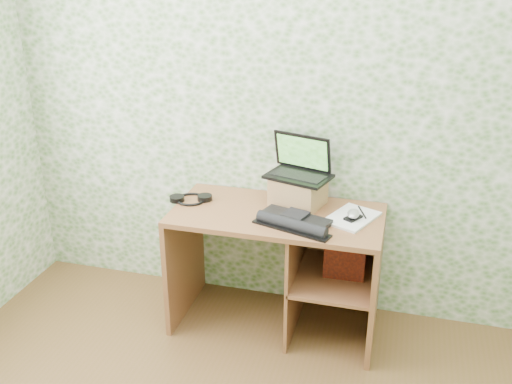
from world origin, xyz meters
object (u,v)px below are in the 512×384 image
(laptop, at_px, (300,166))
(notepad, at_px, (352,218))
(keyboard, at_px, (294,221))
(riser, at_px, (298,191))
(desk, at_px, (290,253))

(laptop, height_order, notepad, laptop)
(laptop, xyz_separation_m, keyboard, (0.03, -0.31, -0.20))
(riser, xyz_separation_m, keyboard, (0.03, -0.27, -0.06))
(desk, distance_m, laptop, 0.52)
(keyboard, height_order, notepad, keyboard)
(keyboard, bearing_deg, riser, 114.07)
(notepad, bearing_deg, riser, -175.61)
(keyboard, bearing_deg, notepad, 45.61)
(desk, height_order, notepad, notepad)
(riser, distance_m, notepad, 0.36)
(desk, bearing_deg, notepad, 0.43)
(riser, height_order, keyboard, riser)
(laptop, bearing_deg, desk, -78.19)
(desk, xyz_separation_m, laptop, (0.01, 0.15, 0.49))
(desk, bearing_deg, riser, 84.16)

